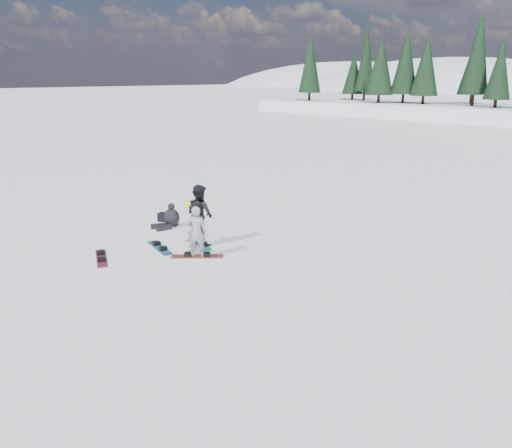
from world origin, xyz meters
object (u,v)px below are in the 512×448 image
(snowboarder_woman, at_px, (196,231))
(snowboard_loose_c, at_px, (160,248))
(snowboarder_man, at_px, (200,215))
(seated_rider, at_px, (171,218))
(snowboard_loose_b, at_px, (101,258))
(gear_bag, at_px, (165,217))

(snowboarder_woman, distance_m, snowboard_loose_c, 1.60)
(snowboarder_man, bearing_deg, snowboarder_woman, 137.36)
(snowboarder_man, height_order, seated_rider, snowboarder_man)
(seated_rider, height_order, snowboard_loose_c, seated_rider)
(snowboarder_man, xyz_separation_m, seated_rider, (-2.14, 0.44, -0.62))
(snowboard_loose_c, bearing_deg, snowboard_loose_b, -90.85)
(seated_rider, relative_size, gear_bag, 2.35)
(snowboarder_woman, xyz_separation_m, gear_bag, (-3.68, 1.51, -0.62))
(gear_bag, xyz_separation_m, snowboard_loose_b, (1.84, -3.52, -0.14))
(snowboard_loose_c, bearing_deg, seated_rider, 149.70)
(snowboard_loose_b, bearing_deg, seated_rider, 135.60)
(snowboarder_woman, relative_size, gear_bag, 3.66)
(seated_rider, xyz_separation_m, gear_bag, (-0.70, 0.25, -0.17))
(snowboarder_woman, xyz_separation_m, seated_rider, (-2.98, 1.26, -0.45))
(snowboarder_woman, bearing_deg, snowboarder_man, -83.72)
(gear_bag, bearing_deg, snowboard_loose_b, -62.37)
(snowboarder_man, distance_m, gear_bag, 3.03)
(snowboard_loose_c, bearing_deg, snowboarder_woman, 27.62)
(gear_bag, bearing_deg, snowboarder_man, -13.72)
(seated_rider, bearing_deg, snowboard_loose_c, -26.20)
(gear_bag, relative_size, snowboard_loose_c, 0.30)
(gear_bag, xyz_separation_m, snowboard_loose_c, (2.30, -1.84, -0.14))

